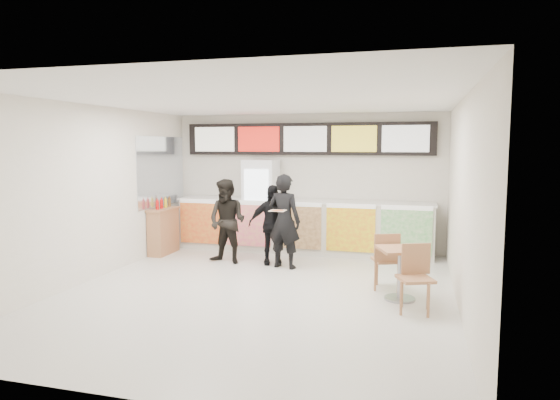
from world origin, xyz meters
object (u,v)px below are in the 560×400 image
at_px(customer_main, 284,221).
at_px(condiment_ledge, 163,231).
at_px(drinks_fridge, 261,205).
at_px(service_counter, 302,226).
at_px(cafe_table, 401,264).
at_px(customer_left, 227,221).
at_px(customer_mid, 272,225).

height_order(customer_main, condiment_ledge, customer_main).
height_order(drinks_fridge, condiment_ledge, drinks_fridge).
bearing_deg(customer_main, drinks_fridge, -45.79).
distance_m(service_counter, customer_main, 1.47).
bearing_deg(service_counter, cafe_table, -52.86).
bearing_deg(drinks_fridge, customer_left, -100.50).
distance_m(service_counter, condiment_ledge, 2.97).
relative_size(service_counter, drinks_fridge, 2.78).
bearing_deg(condiment_ledge, service_counter, 18.36).
bearing_deg(customer_mid, drinks_fridge, 100.34).
bearing_deg(customer_mid, cafe_table, -50.16).
xyz_separation_m(cafe_table, condiment_ledge, (-5.00, 1.94, -0.04)).
relative_size(customer_left, cafe_table, 1.01).
bearing_deg(customer_left, cafe_table, -13.30).
bearing_deg(customer_left, condiment_ledge, 176.29).
distance_m(customer_left, customer_mid, 0.88).
bearing_deg(customer_main, service_counter, -78.68).
bearing_deg(service_counter, customer_left, -131.16).
height_order(customer_mid, cafe_table, customer_mid).
bearing_deg(cafe_table, service_counter, 104.88).
bearing_deg(condiment_ledge, customer_left, -14.63).
xyz_separation_m(service_counter, cafe_table, (2.18, -2.88, -0.03)).
height_order(customer_main, customer_mid, customer_main).
distance_m(customer_mid, cafe_table, 3.02).
height_order(customer_left, condiment_ledge, customer_left).
relative_size(customer_main, cafe_table, 1.08).
bearing_deg(customer_main, condiment_ledge, 1.68).
bearing_deg(cafe_table, customer_main, 124.44).
bearing_deg(customer_mid, condiment_ledge, 157.64).
height_order(customer_main, cafe_table, customer_main).
bearing_deg(cafe_table, condiment_ledge, 136.52).
relative_size(drinks_fridge, customer_mid, 1.29).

